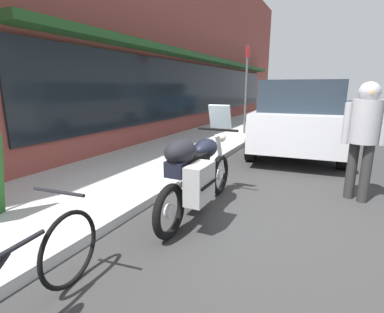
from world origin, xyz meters
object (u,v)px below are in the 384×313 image
object	(u,v)px
parked_minivan	(300,115)
parking_sign_pole	(246,83)
touring_motorcycle	(197,172)
pedestrian_walking	(365,128)
parked_bicycle	(12,285)
parked_car_down_block	(319,103)

from	to	relation	value
parked_minivan	parking_sign_pole	size ratio (longest dim) A/B	1.77
touring_motorcycle	parking_sign_pole	world-z (taller)	parking_sign_pole
parked_minivan	pedestrian_walking	xyz separation A→B (m)	(-3.20, -1.20, 0.13)
parked_minivan	pedestrian_walking	bearing A→B (deg)	-159.50
pedestrian_walking	touring_motorcycle	bearing A→B (deg)	129.52
parked_minivan	parked_bicycle	bearing A→B (deg)	171.78
parked_minivan	parked_car_down_block	world-z (taller)	parked_car_down_block
touring_motorcycle	parked_minivan	world-z (taller)	parked_minivan
pedestrian_walking	parked_car_down_block	world-z (taller)	parked_car_down_block
parked_bicycle	pedestrian_walking	world-z (taller)	pedestrian_walking
parked_minivan	parked_car_down_block	size ratio (longest dim) A/B	1.00
parked_bicycle	parked_car_down_block	size ratio (longest dim) A/B	0.34
pedestrian_walking	parked_minivan	bearing A→B (deg)	20.50
parking_sign_pole	parked_car_down_block	size ratio (longest dim) A/B	0.57
parked_bicycle	parking_sign_pole	xyz separation A→B (m)	(8.48, 0.87, 1.39)
parking_sign_pole	parked_car_down_block	xyz separation A→B (m)	(4.19, -2.02, -0.79)
pedestrian_walking	parked_car_down_block	xyz separation A→B (m)	(8.93, 1.05, -0.11)
parked_bicycle	parked_minivan	world-z (taller)	parked_minivan
pedestrian_walking	parked_car_down_block	distance (m)	8.99
parked_minivan	pedestrian_walking	world-z (taller)	parked_minivan
parked_minivan	parked_car_down_block	bearing A→B (deg)	-1.46
parking_sign_pole	parked_car_down_block	distance (m)	4.72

